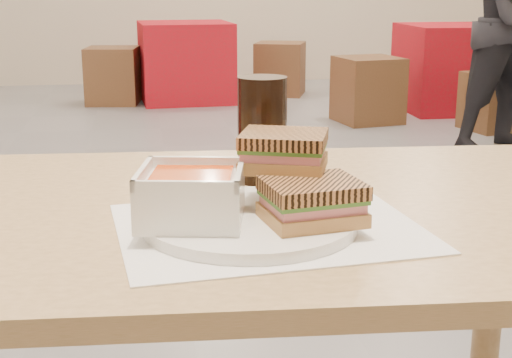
{
  "coord_description": "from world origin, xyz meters",
  "views": [
    {
      "loc": [
        -0.13,
        -2.88,
        1.06
      ],
      "look_at": [
        0.01,
        -2.0,
        0.82
      ],
      "focal_mm": 51.84,
      "sensor_mm": 36.0,
      "label": 1
    }
  ],
  "objects": [
    {
      "name": "bg_table_1",
      "position": [
        2.42,
        2.93,
        0.35
      ],
      "size": [
        0.81,
        0.81,
        0.7
      ],
      "color": "#B80415",
      "rests_on": "ground"
    },
    {
      "name": "panini_upper",
      "position": [
        0.06,
        -1.94,
        0.84
      ],
      "size": [
        0.13,
        0.12,
        0.05
      ],
      "color": "tan",
      "rests_on": "panini_lower"
    },
    {
      "name": "bg_chair_2r",
      "position": [
        1.17,
        4.0,
        0.24
      ],
      "size": [
        0.55,
        0.55,
        0.49
      ],
      "color": "brown",
      "rests_on": "ground"
    },
    {
      "name": "panini_lower",
      "position": [
        0.08,
        -2.02,
        0.79
      ],
      "size": [
        0.13,
        0.12,
        0.05
      ],
      "color": "tan",
      "rests_on": "plate"
    },
    {
      "name": "soup_bowl",
      "position": [
        -0.07,
        -1.99,
        0.8
      ],
      "size": [
        0.15,
        0.15,
        0.07
      ],
      "color": "white",
      "rests_on": "plate"
    },
    {
      "name": "bg_table_2",
      "position": [
        0.27,
        3.77,
        0.35
      ],
      "size": [
        0.84,
        0.84,
        0.69
      ],
      "color": "#B80415",
      "rests_on": "ground"
    },
    {
      "name": "main_table",
      "position": [
        -0.03,
        -1.88,
        0.64
      ],
      "size": [
        1.24,
        0.78,
        0.75
      ],
      "color": "tan",
      "rests_on": "ground"
    },
    {
      "name": "bg_chair_2l",
      "position": [
        -0.37,
        3.71,
        0.24
      ],
      "size": [
        0.49,
        0.49,
        0.49
      ],
      "color": "brown",
      "rests_on": "ground"
    },
    {
      "name": "tray_liner",
      "position": [
        0.03,
        -1.99,
        0.75
      ],
      "size": [
        0.41,
        0.34,
        0.0
      ],
      "color": "white",
      "rests_on": "main_table"
    },
    {
      "name": "bg_chair_1r",
      "position": [
        2.38,
        2.08,
        0.21
      ],
      "size": [
        0.44,
        0.44,
        0.41
      ],
      "color": "brown",
      "rests_on": "ground"
    },
    {
      "name": "bg_chair_1l",
      "position": [
        1.58,
        2.53,
        0.25
      ],
      "size": [
        0.51,
        0.51,
        0.49
      ],
      "color": "brown",
      "rests_on": "ground"
    },
    {
      "name": "cola_glass",
      "position": [
        0.06,
        -1.76,
        0.83
      ],
      "size": [
        0.08,
        0.08,
        0.17
      ],
      "color": "black",
      "rests_on": "main_table"
    },
    {
      "name": "plate",
      "position": [
        0.0,
        -1.98,
        0.76
      ],
      "size": [
        0.28,
        0.28,
        0.01
      ],
      "color": "white",
      "rests_on": "tray_liner"
    }
  ]
}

